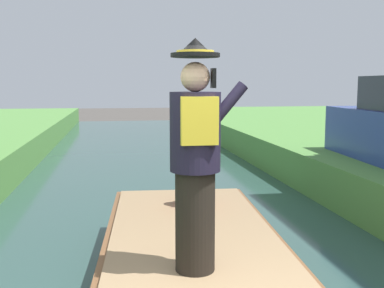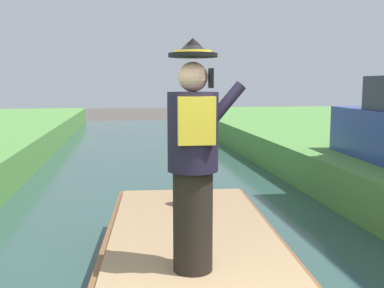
% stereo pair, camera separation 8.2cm
% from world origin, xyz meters
% --- Properties ---
extents(boat, '(2.09, 4.32, 0.61)m').
position_xyz_m(boat, '(0.00, 1.91, 0.40)').
color(boat, brown).
rests_on(boat, canal_water).
extents(person_pirate, '(0.61, 0.42, 1.85)m').
position_xyz_m(person_pirate, '(-0.13, 1.02, 1.64)').
color(person_pirate, black).
rests_on(person_pirate, boat).
extents(parrot_plush, '(0.36, 0.35, 0.57)m').
position_xyz_m(parrot_plush, '(0.15, 3.01, 0.95)').
color(parrot_plush, red).
rests_on(parrot_plush, boat).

